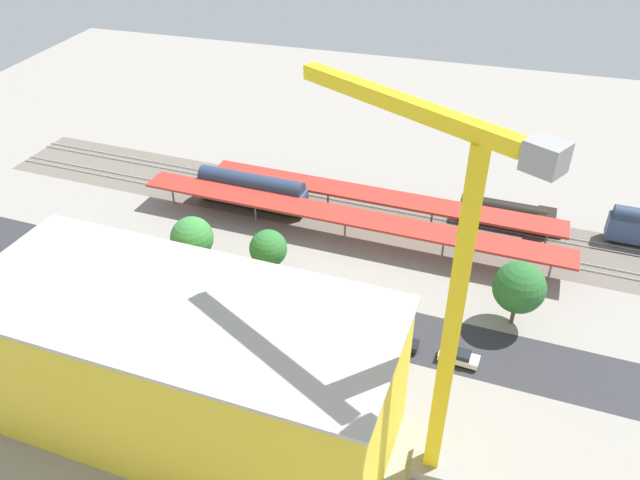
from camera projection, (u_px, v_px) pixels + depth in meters
The scene contains 23 objects.
ground_plane at pixel (309, 293), 83.17m from camera, with size 194.90×194.90×0.00m, color gray.
rail_bed at pixel (350, 211), 100.13m from camera, with size 121.81×13.99×0.01m, color #665E54.
street_asphalt at pixel (302, 309), 80.52m from camera, with size 121.81×9.00×0.01m, color #2D2D33.
track_rails at pixel (350, 210), 100.02m from camera, with size 121.63×14.40×0.12m.
platform_canopy_near at pixel (345, 216), 91.53m from camera, with size 64.76×8.25×4.18m.
platform_canopy_far at pixel (379, 196), 96.60m from camera, with size 55.79×7.70×3.95m.
locomotive at pixel (511, 215), 95.60m from camera, with size 15.45×3.87×5.39m.
freight_coach_far at pixel (252, 190), 99.71m from camera, with size 18.29×4.02×5.78m.
parked_car_0 at pixel (459, 357), 72.52m from camera, with size 4.75×2.26×1.62m.
parked_car_1 at pixel (400, 342), 74.49m from camera, with size 4.46×1.95×1.75m.
parked_car_2 at pixel (339, 332), 75.98m from camera, with size 4.82×2.16×1.63m.
parked_car_3 at pixel (274, 316), 78.36m from camera, with size 4.42×2.07×1.71m.
parked_car_4 at pixel (217, 307), 79.75m from camera, with size 4.11×1.99×1.68m.
parked_car_5 at pixel (163, 298), 81.38m from camera, with size 4.23×2.09×1.53m.
parked_car_6 at pixel (111, 285), 83.41m from camera, with size 4.47×2.16×1.61m.
construction_building at pixel (187, 368), 61.39m from camera, with size 40.61×16.58×15.72m, color yellow.
construction_roof_slab at pixel (176, 305), 56.82m from camera, with size 41.21×17.18×0.40m, color #B7B2A8.
tower_crane at pixel (443, 296), 50.13m from camera, with size 20.34×12.43×36.38m.
box_truck_0 at pixel (304, 343), 72.86m from camera, with size 10.30×3.39×3.67m.
street_tree_0 at pixel (268, 249), 83.54m from camera, with size 5.08×5.08×7.25m.
street_tree_1 at pixel (519, 287), 75.23m from camera, with size 6.36×6.36×8.85m.
street_tree_2 at pixel (192, 238), 85.11m from camera, with size 5.85×5.85×7.90m.
traffic_light at pixel (243, 295), 75.39m from camera, with size 0.50×0.36×7.33m.
Camera 1 is at (-19.91, 61.35, 52.99)m, focal length 35.36 mm.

